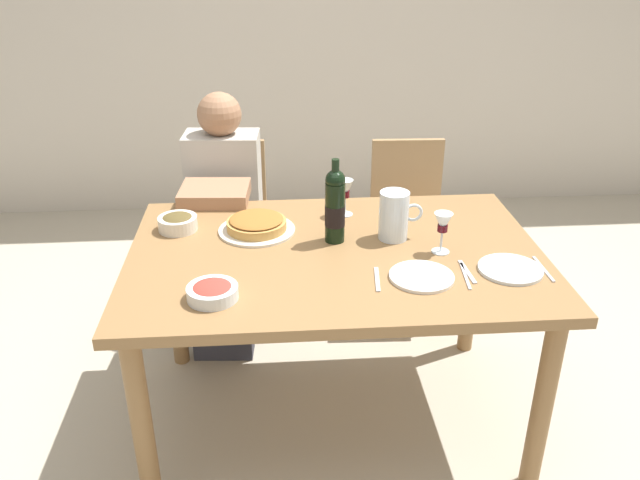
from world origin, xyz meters
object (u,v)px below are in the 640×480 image
(water_pitcher, at_px, (394,218))
(olive_bowl, at_px, (178,222))
(dining_table, at_px, (335,273))
(wine_bottle, at_px, (335,206))
(wine_glass_left_diner, at_px, (443,225))
(diner_left, at_px, (223,215))
(baked_tart, at_px, (257,225))
(chair_left, at_px, (230,218))
(dinner_plate_left_setting, at_px, (422,277))
(salad_bowl, at_px, (212,291))
(wine_glass_right_diner, at_px, (345,191))
(dinner_plate_right_setting, at_px, (510,269))
(chair_right, at_px, (408,217))

(water_pitcher, height_order, olive_bowl, water_pitcher)
(dining_table, distance_m, wine_bottle, 0.25)
(wine_glass_left_diner, bearing_deg, olive_bowl, 164.79)
(diner_left, bearing_deg, baked_tart, 113.20)
(olive_bowl, relative_size, chair_left, 0.17)
(dinner_plate_left_setting, bearing_deg, baked_tart, 143.52)
(dining_table, relative_size, wine_bottle, 4.68)
(baked_tart, relative_size, salad_bowl, 1.81)
(dining_table, relative_size, olive_bowl, 9.94)
(wine_glass_right_diner, height_order, dinner_plate_right_setting, wine_glass_right_diner)
(wine_bottle, distance_m, chair_left, 1.03)
(baked_tart, xyz_separation_m, dinner_plate_left_setting, (0.56, -0.41, -0.02))
(dining_table, xyz_separation_m, dinner_plate_right_setting, (0.58, -0.19, 0.10))
(chair_left, bearing_deg, dinner_plate_right_setting, 136.81)
(wine_glass_right_diner, height_order, dinner_plate_left_setting, wine_glass_right_diner)
(water_pitcher, xyz_separation_m, chair_left, (-0.67, 0.83, -0.35))
(dinner_plate_left_setting, distance_m, diner_left, 1.17)
(baked_tart, bearing_deg, wine_glass_left_diner, -18.79)
(water_pitcher, bearing_deg, baked_tart, 169.21)
(olive_bowl, distance_m, dinner_plate_right_setting, 1.25)
(dining_table, relative_size, chair_left, 1.72)
(baked_tart, height_order, salad_bowl, baked_tart)
(olive_bowl, distance_m, chair_left, 0.77)
(water_pitcher, xyz_separation_m, wine_glass_right_diner, (-0.16, 0.23, 0.02))
(dinner_plate_right_setting, relative_size, chair_left, 0.25)
(wine_glass_right_diner, height_order, chair_left, wine_glass_right_diner)
(diner_left, height_order, chair_right, diner_left)
(olive_bowl, bearing_deg, wine_bottle, -13.22)
(baked_tart, height_order, chair_right, chair_right)
(wine_bottle, relative_size, olive_bowl, 2.12)
(chair_right, bearing_deg, diner_left, 13.28)
(olive_bowl, relative_size, dinner_plate_right_setting, 0.69)
(baked_tart, bearing_deg, chair_right, 42.15)
(olive_bowl, bearing_deg, baked_tart, -6.97)
(dining_table, height_order, salad_bowl, salad_bowl)
(chair_left, relative_size, diner_left, 0.75)
(baked_tart, distance_m, chair_right, 1.04)
(wine_bottle, height_order, water_pitcher, wine_bottle)
(salad_bowl, relative_size, chair_left, 0.19)
(water_pitcher, distance_m, dinner_plate_right_setting, 0.46)
(dinner_plate_left_setting, bearing_deg, chair_right, 80.30)
(salad_bowl, distance_m, chair_right, 1.48)
(olive_bowl, relative_size, chair_right, 0.17)
(diner_left, bearing_deg, wine_glass_right_diner, 149.76)
(wine_bottle, relative_size, chair_left, 0.37)
(dining_table, xyz_separation_m, baked_tart, (-0.29, 0.19, 0.12))
(wine_bottle, bearing_deg, salad_bowl, -137.74)
(wine_glass_left_diner, height_order, dinner_plate_left_setting, wine_glass_left_diner)
(chair_right, bearing_deg, olive_bowl, 33.38)
(dinner_plate_right_setting, height_order, diner_left, diner_left)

